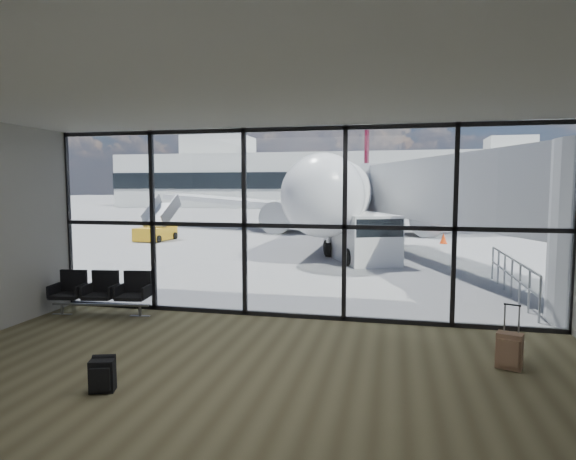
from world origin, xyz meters
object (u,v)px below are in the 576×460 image
at_px(backpack, 102,375).
at_px(belt_loader, 320,222).
at_px(seating_row, 103,291).
at_px(service_van, 361,236).
at_px(suitcase, 509,350).
at_px(mobile_stairs, 156,231).
at_px(airliner, 354,192).

distance_m(backpack, belt_loader, 28.82).
bearing_deg(seating_row, service_van, 53.69).
height_order(suitcase, mobile_stairs, mobile_stairs).
height_order(seating_row, mobile_stairs, mobile_stairs).
bearing_deg(airliner, mobile_stairs, -140.67).
bearing_deg(suitcase, mobile_stairs, 153.53).
xyz_separation_m(backpack, belt_loader, (-0.99, 28.80, 0.28)).
height_order(backpack, belt_loader, belt_loader).
bearing_deg(backpack, suitcase, 2.28).
bearing_deg(belt_loader, service_van, -66.91).
bearing_deg(service_van, airliner, 72.73).
distance_m(service_van, mobile_stairs, 13.19).
height_order(service_van, belt_loader, service_van).
bearing_deg(seating_row, backpack, -64.43).
height_order(service_van, mobile_stairs, mobile_stairs).
height_order(seating_row, belt_loader, belt_loader).
bearing_deg(belt_loader, seating_row, -85.80).
relative_size(seating_row, service_van, 0.48).
height_order(suitcase, belt_loader, belt_loader).
relative_size(airliner, service_van, 6.89).
distance_m(suitcase, airliner, 26.30).
distance_m(seating_row, mobile_stairs, 16.64).
bearing_deg(seating_row, airliner, 72.54).
bearing_deg(backpack, mobile_stairs, 97.64).
xyz_separation_m(airliner, belt_loader, (-2.51, 0.75, -2.16)).
relative_size(airliner, mobile_stairs, 11.05).
height_order(seating_row, backpack, seating_row).
distance_m(backpack, mobile_stairs, 21.39).
relative_size(backpack, belt_loader, 0.15).
bearing_deg(belt_loader, airliner, -8.59).
bearing_deg(mobile_stairs, service_van, -19.39).
bearing_deg(seating_row, suitcase, -18.64).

